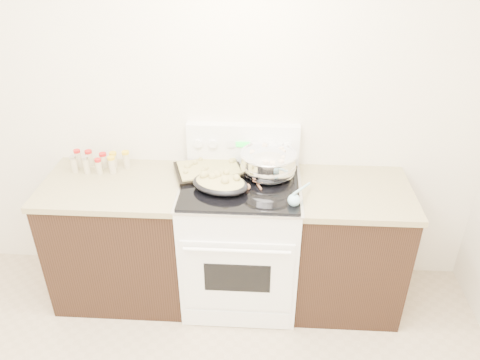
{
  "coord_description": "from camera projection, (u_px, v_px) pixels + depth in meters",
  "views": [
    {
      "loc": [
        0.5,
        -1.13,
        2.48
      ],
      "look_at": [
        0.35,
        1.37,
        1.0
      ],
      "focal_mm": 35.0,
      "sensor_mm": 36.0,
      "label": 1
    }
  ],
  "objects": [
    {
      "name": "mixing_bowl",
      "position": [
        268.0,
        164.0,
        3.03
      ],
      "size": [
        0.41,
        0.41,
        0.22
      ],
      "color": "silver",
      "rests_on": "kitchen_range"
    },
    {
      "name": "wooden_spoon",
      "position": [
        250.0,
        184.0,
        2.96
      ],
      "size": [
        0.12,
        0.24,
        0.04
      ],
      "color": "#A26A4A",
      "rests_on": "kitchen_range"
    },
    {
      "name": "room_shell",
      "position": [
        96.0,
        207.0,
        1.4
      ],
      "size": [
        4.1,
        3.6,
        2.75
      ],
      "color": "white",
      "rests_on": "ground"
    },
    {
      "name": "counter_left",
      "position": [
        123.0,
        238.0,
        3.28
      ],
      "size": [
        0.93,
        0.67,
        0.92
      ],
      "color": "black",
      "rests_on": "ground"
    },
    {
      "name": "roasting_pan",
      "position": [
        220.0,
        183.0,
        2.9
      ],
      "size": [
        0.42,
        0.35,
        0.11
      ],
      "color": "black",
      "rests_on": "kitchen_range"
    },
    {
      "name": "kitchen_range",
      "position": [
        240.0,
        240.0,
        3.22
      ],
      "size": [
        0.78,
        0.73,
        1.22
      ],
      "color": "white",
      "rests_on": "ground"
    },
    {
      "name": "blue_ladle",
      "position": [
        295.0,
        199.0,
        2.77
      ],
      "size": [
        0.15,
        0.25,
        0.09
      ],
      "color": "#96CDE1",
      "rests_on": "kitchen_range"
    },
    {
      "name": "counter_right",
      "position": [
        347.0,
        246.0,
        3.2
      ],
      "size": [
        0.73,
        0.67,
        0.92
      ],
      "color": "black",
      "rests_on": "ground"
    },
    {
      "name": "spice_jars",
      "position": [
        99.0,
        162.0,
        3.16
      ],
      "size": [
        0.38,
        0.15,
        0.13
      ],
      "color": "#BFB28C",
      "rests_on": "counter_left"
    },
    {
      "name": "baking_sheet",
      "position": [
        209.0,
        169.0,
        3.12
      ],
      "size": [
        0.51,
        0.42,
        0.06
      ],
      "color": "black",
      "rests_on": "kitchen_range"
    }
  ]
}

